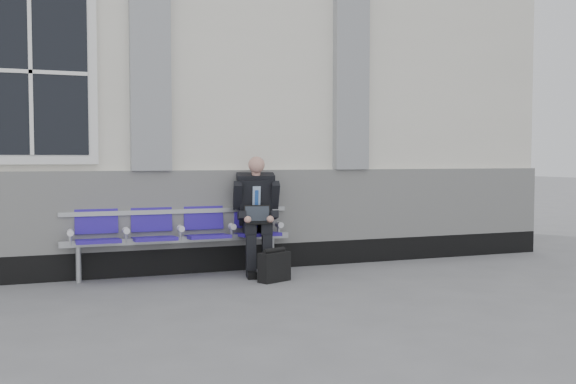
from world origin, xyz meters
name	(u,v)px	position (x,y,z in m)	size (l,w,h in m)	color
station_building	(5,92)	(-0.02, 3.47, 2.22)	(14.40, 4.40, 4.49)	silver
bench	(180,228)	(1.89, 1.32, 0.55)	(2.60, 0.47, 0.91)	#9EA0A3
businessman	(257,210)	(2.77, 1.20, 0.74)	(0.57, 0.77, 1.36)	black
briefcase	(274,266)	(2.79, 0.63, 0.17)	(0.39, 0.28, 0.37)	black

